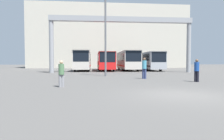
{
  "coord_description": "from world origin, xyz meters",
  "views": [
    {
      "loc": [
        -3.96,
        -8.65,
        1.51
      ],
      "look_at": [
        -1.27,
        20.38,
        0.3
      ],
      "focal_mm": 32.0,
      "sensor_mm": 36.0,
      "label": 1
    }
  ],
  "objects": [
    {
      "name": "pedestrian_near_center",
      "position": [
        0.51,
        8.64,
        0.99
      ],
      "size": [
        0.39,
        0.39,
        1.86
      ],
      "rotation": [
        0.0,
        0.0,
        2.74
      ],
      "color": "navy",
      "rests_on": "ground"
    },
    {
      "name": "pedestrian_mid_left",
      "position": [
        3.73,
        5.61,
        0.9
      ],
      "size": [
        0.35,
        0.35,
        1.7
      ],
      "rotation": [
        0.0,
        0.0,
        5.5
      ],
      "color": "black",
      "rests_on": "ground"
    },
    {
      "name": "bus_slot_1",
      "position": [
        -1.92,
        25.59,
        1.76
      ],
      "size": [
        2.57,
        10.44,
        3.04
      ],
      "color": "red",
      "rests_on": "ground"
    },
    {
      "name": "ground_plane",
      "position": [
        0.0,
        0.0,
        0.0
      ],
      "size": [
        200.0,
        200.0,
        0.0
      ],
      "primitive_type": "plane",
      "color": "#514F4C"
    },
    {
      "name": "bus_slot_2",
      "position": [
        1.92,
        25.67,
        1.87
      ],
      "size": [
        2.62,
        10.61,
        3.25
      ],
      "color": "beige",
      "rests_on": "ground"
    },
    {
      "name": "overhead_gantry",
      "position": [
        0.0,
        18.74,
        6.12
      ],
      "size": [
        19.73,
        0.8,
        7.67
      ],
      "color": "gray",
      "rests_on": "ground"
    },
    {
      "name": "bus_slot_3",
      "position": [
        5.77,
        25.95,
        1.78
      ],
      "size": [
        2.52,
        11.16,
        3.08
      ],
      "color": "#999EA5",
      "rests_on": "ground"
    },
    {
      "name": "pedestrian_near_right",
      "position": [
        -5.86,
        3.34,
        0.84
      ],
      "size": [
        0.33,
        0.33,
        1.58
      ],
      "rotation": [
        0.0,
        0.0,
        0.39
      ],
      "color": "gray",
      "rests_on": "ground"
    },
    {
      "name": "lamp_post",
      "position": [
        -2.71,
        12.16,
        4.68
      ],
      "size": [
        0.36,
        0.36,
        8.63
      ],
      "color": "#595B60",
      "rests_on": "ground"
    },
    {
      "name": "building_backdrop",
      "position": [
        0.0,
        44.56,
        7.7
      ],
      "size": [
        39.14,
        12.0,
        15.4
      ],
      "color": "#B7B2A3",
      "rests_on": "ground"
    },
    {
      "name": "bus_slot_0",
      "position": [
        -5.77,
        25.84,
        1.86
      ],
      "size": [
        2.51,
        10.96,
        3.24
      ],
      "color": "beige",
      "rests_on": "ground"
    }
  ]
}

